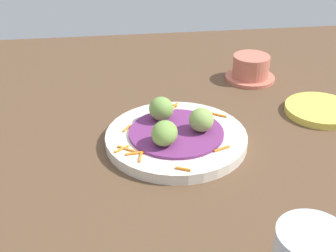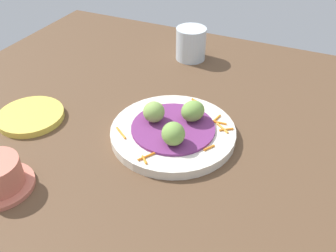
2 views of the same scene
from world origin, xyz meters
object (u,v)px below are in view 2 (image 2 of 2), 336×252
(water_glass, at_px, (191,44))
(guac_scoop_left, at_px, (193,111))
(main_plate, at_px, (173,132))
(side_plate_small, at_px, (31,116))
(guac_scoop_center, at_px, (153,112))
(guac_scoop_right, at_px, (174,132))

(water_glass, bearing_deg, guac_scoop_left, 112.41)
(guac_scoop_left, distance_m, water_glass, 0.31)
(main_plate, relative_size, guac_scoop_left, 4.98)
(side_plate_small, relative_size, water_glass, 1.61)
(guac_scoop_center, bearing_deg, side_plate_small, 16.39)
(main_plate, xyz_separation_m, side_plate_small, (0.29, 0.07, -0.00))
(guac_scoop_left, relative_size, guac_scoop_center, 1.16)
(water_glass, bearing_deg, guac_scoop_center, 98.62)
(main_plate, bearing_deg, guac_scoop_center, -3.66)
(main_plate, xyz_separation_m, guac_scoop_left, (-0.03, -0.04, 0.03))
(side_plate_small, bearing_deg, main_plate, -166.56)
(guac_scoop_center, relative_size, water_glass, 0.50)
(guac_scoop_right, bearing_deg, guac_scoop_center, -33.66)
(main_plate, bearing_deg, guac_scoop_left, -123.66)
(main_plate, height_order, water_glass, water_glass)
(guac_scoop_center, relative_size, side_plate_small, 0.31)
(guac_scoop_left, distance_m, side_plate_small, 0.34)
(main_plate, height_order, side_plate_small, main_plate)
(guac_scoop_left, height_order, water_glass, water_glass)
(main_plate, xyz_separation_m, guac_scoop_center, (0.05, -0.00, 0.03))
(main_plate, distance_m, guac_scoop_left, 0.06)
(side_plate_small, xyz_separation_m, water_glass, (-0.20, -0.40, 0.04))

